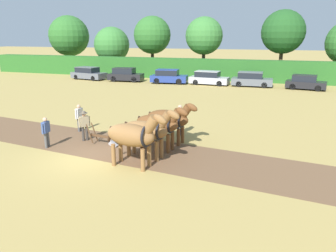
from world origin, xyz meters
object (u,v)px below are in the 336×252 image
draft_horse_trail_right (169,119)px  tree_center_right (283,32)px  farmer_beside_team (180,118)px  parked_car_far_left (88,73)px  tree_left (112,45)px  parked_car_left (125,75)px  draft_horse_lead_left (133,135)px  farmer_at_plow (84,124)px  farmer_onlooker_right (79,116)px  tree_center (204,36)px  plow (105,139)px  draft_horse_lead_right (147,130)px  farmer_onlooker_left (46,130)px  parked_car_center_left (169,77)px  parked_car_center_right (252,80)px  tree_far_left (69,36)px  tree_center_left (152,35)px  draft_horse_trail_left (159,124)px  parked_car_right (306,83)px  parked_car_center (209,78)px

draft_horse_trail_right → tree_center_right: bearing=86.3°
farmer_beside_team → parked_car_far_left: size_ratio=0.37×
tree_left → farmer_beside_team: size_ratio=3.81×
parked_car_left → draft_horse_lead_left: bearing=-69.3°
farmer_at_plow → farmer_onlooker_right: farmer_at_plow is taller
tree_center → farmer_at_plow: tree_center is taller
tree_center → plow: tree_center is taller
draft_horse_lead_right → parked_car_left: draft_horse_lead_right is taller
farmer_onlooker_left → farmer_at_plow: bearing=46.2°
farmer_beside_team → farmer_onlooker_right: (-5.71, -1.01, -0.11)m
parked_car_left → farmer_beside_team: bearing=-62.6°
parked_car_center_left → tree_center: bearing=66.8°
draft_horse_lead_left → parked_car_left: 26.80m
parked_car_center_left → farmer_at_plow: bearing=-89.9°
draft_horse_trail_right → plow: size_ratio=1.66×
farmer_onlooker_right → parked_car_center_right: bearing=74.6°
farmer_beside_team → farmer_onlooker_right: farmer_beside_team is taller
draft_horse_lead_left → parked_car_center_right: size_ratio=0.68×
tree_far_left → parked_car_center_left: bearing=-27.1°
farmer_onlooker_right → parked_car_far_left: 23.50m
draft_horse_lead_left → parked_car_center_left: 24.82m
tree_left → tree_center: size_ratio=0.85×
draft_horse_lead_left → tree_left: bearing=125.9°
tree_far_left → draft_horse_lead_right: 42.62m
tree_center_left → draft_horse_trail_left: (11.86, -30.01, -4.08)m
tree_far_left → parked_car_right: (34.68, -9.96, -4.53)m
draft_horse_trail_left → farmer_at_plow: bearing=-174.4°
draft_horse_trail_left → tree_center_left: bearing=118.5°
tree_center → draft_horse_lead_left: bearing=-82.7°
tree_far_left → draft_horse_lead_right: size_ratio=2.84×
parked_car_center_right → parked_car_right: parked_car_center_right is taller
draft_horse_lead_left → draft_horse_lead_right: bearing=89.4°
farmer_onlooker_left → parked_car_center_right: (7.92, 23.68, -0.12)m
parked_car_center_left → parked_car_center: bearing=-1.1°
farmer_onlooker_left → farmer_onlooker_right: size_ratio=0.97×
draft_horse_trail_left → farmer_onlooker_left: bearing=-158.0°
tree_center_right → draft_horse_trail_left: tree_center_right is taller
tree_far_left → farmer_beside_team: 40.12m
parked_car_center_left → parked_car_left: bearing=173.0°
tree_center_left → tree_center: tree_center_left is taller
farmer_onlooker_right → parked_car_left: size_ratio=0.37×
draft_horse_lead_right → parked_car_far_left: draft_horse_lead_right is taller
draft_horse_trail_right → parked_car_far_left: bearing=137.2°
tree_far_left → parked_car_left: bearing=-35.1°
tree_far_left → tree_center_right: 32.23m
tree_far_left → tree_center_left: size_ratio=1.05×
farmer_beside_team → parked_car_far_left: 26.08m
tree_left → draft_horse_trail_left: (18.83, -31.19, -2.67)m
tree_center_left → farmer_onlooker_right: tree_center_left is taller
draft_horse_lead_right → parked_car_center_left: size_ratio=0.68×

